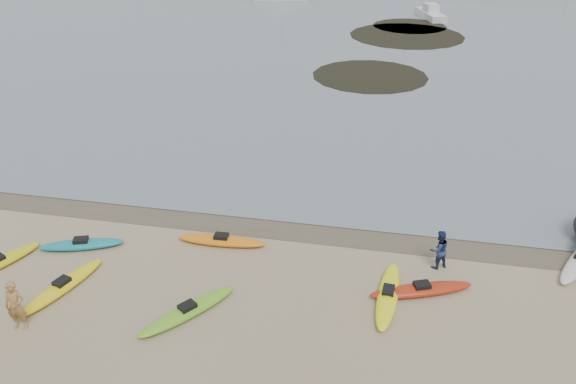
# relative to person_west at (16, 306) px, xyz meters

# --- Properties ---
(ground) EXTENTS (600.00, 600.00, 0.00)m
(ground) POSITION_rel_person_west_xyz_m (7.28, 8.06, -0.90)
(ground) COLOR tan
(ground) RESTS_ON ground
(wet_sand) EXTENTS (60.00, 60.00, 0.00)m
(wet_sand) POSITION_rel_person_west_xyz_m (7.28, 7.76, -0.89)
(wet_sand) COLOR brown
(wet_sand) RESTS_ON ground
(kayaks) EXTENTS (24.00, 9.23, 0.34)m
(kayaks) POSITION_rel_person_west_xyz_m (6.56, 4.04, -0.73)
(kayaks) COLOR #70BC25
(kayaks) RESTS_ON ground
(person_west) EXTENTS (0.72, 0.53, 1.80)m
(person_west) POSITION_rel_person_west_xyz_m (0.00, 0.00, 0.00)
(person_west) COLOR #AE7945
(person_west) RESTS_ON ground
(person_east) EXTENTS (0.96, 0.90, 1.57)m
(person_east) POSITION_rel_person_west_xyz_m (13.41, 6.04, -0.11)
(person_east) COLOR navy
(person_east) RESTS_ON ground
(kelp_mats) EXTENTS (12.46, 26.41, 0.04)m
(kelp_mats) POSITION_rel_person_west_xyz_m (11.15, 40.79, -0.87)
(kelp_mats) COLOR black
(kelp_mats) RESTS_ON water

